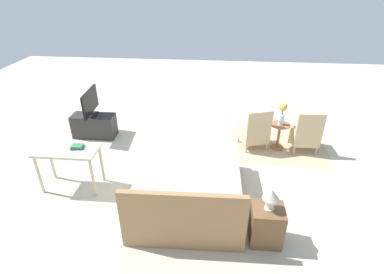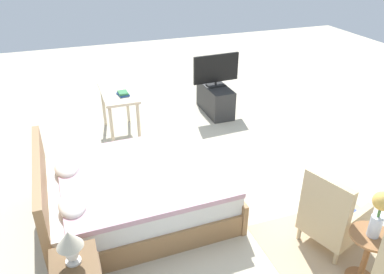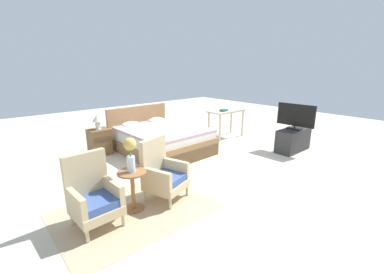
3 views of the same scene
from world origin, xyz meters
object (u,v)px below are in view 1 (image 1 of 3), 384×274
tv_flatscreen (90,103)px  bed (188,187)px  flower_vase (282,112)px  nightstand (266,225)px  vanity_desk (68,155)px  tv_stand (94,126)px  armchair_by_window_left (305,134)px  table_lamp (271,196)px  side_table (279,133)px  book_stack (77,147)px  armchair_by_window_right (254,132)px

tv_flatscreen → bed: bearing=139.4°
bed → flower_vase: (-1.74, -1.88, 0.57)m
nightstand → vanity_desk: vanity_desk is taller
bed → vanity_desk: bed is taller
flower_vase → tv_stand: 4.18m
armchair_by_window_left → tv_flatscreen: size_ratio=1.05×
flower_vase → table_lamp: 2.67m
side_table → nightstand: size_ratio=0.98×
side_table → tv_flatscreen: (4.13, -0.17, 0.47)m
bed → book_stack: bed is taller
armchair_by_window_right → table_lamp: bearing=88.7°
table_lamp → tv_flatscreen: bearing=-37.9°
bed → flower_vase: 2.63m
side_table → flower_vase: (-0.00, 0.00, 0.51)m
armchair_by_window_right → tv_flatscreen: 3.65m
bed → side_table: bearing=-132.7°
bed → armchair_by_window_right: bed is taller
bed → book_stack: bearing=-8.0°
vanity_desk → nightstand: bearing=163.9°
side_table → vanity_desk: bearing=23.7°
armchair_by_window_right → book_stack: armchair_by_window_right is taller
bed → tv_stand: size_ratio=2.23×
side_table → nightstand: 2.67m
armchair_by_window_left → table_lamp: bearing=66.7°
armchair_by_window_right → vanity_desk: 3.70m
nightstand → table_lamp: bearing=90.0°
nightstand → book_stack: bearing=-17.8°
armchair_by_window_left → bed: bearing=39.3°
bed → armchair_by_window_left: size_ratio=2.32×
table_lamp → vanity_desk: bearing=-16.1°
armchair_by_window_left → book_stack: armchair_by_window_left is taller
bed → tv_stand: 3.15m
side_table → book_stack: book_stack is taller
bed → side_table: size_ratio=3.69×
armchair_by_window_left → tv_flatscreen: bearing=-2.3°
armchair_by_window_left → tv_flatscreen: tv_flatscreen is taller
nightstand → armchair_by_window_right: bearing=-91.3°
bed → tv_flatscreen: 3.20m
armchair_by_window_right → armchair_by_window_left: bearing=179.8°
bed → armchair_by_window_left: bearing=-140.7°
tv_stand → vanity_desk: 1.91m
vanity_desk → tv_flatscreen: bearing=-80.2°
bed → flower_vase: bearing=-132.7°
vanity_desk → book_stack: size_ratio=4.47×
nightstand → tv_flatscreen: tv_flatscreen is taller
armchair_by_window_right → nightstand: armchair_by_window_right is taller
armchair_by_window_left → vanity_desk: bearing=20.8°
bed → vanity_desk: (2.07, -0.21, 0.36)m
table_lamp → book_stack: size_ratio=1.42×
flower_vase → book_stack: size_ratio=2.05×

